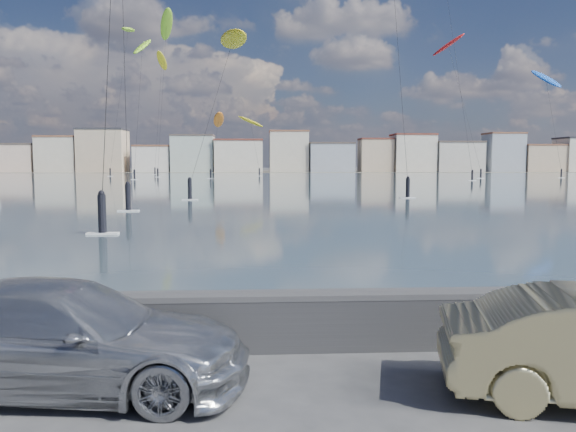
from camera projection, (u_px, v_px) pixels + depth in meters
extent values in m
plane|color=#333335|center=(224.00, 426.00, 6.86)|extent=(700.00, 700.00, 0.00)
cube|color=#334250|center=(256.00, 181.00, 97.82)|extent=(500.00, 177.00, 0.00)
cube|color=#4C473D|center=(257.00, 171.00, 205.68)|extent=(500.00, 60.00, 0.00)
cube|color=#28282B|center=(233.00, 326.00, 9.51)|extent=(400.00, 0.35, 0.90)
cylinder|color=#28282B|center=(233.00, 300.00, 9.46)|extent=(400.00, 0.36, 0.36)
cube|color=beige|center=(20.00, 159.00, 187.14)|extent=(11.00, 10.00, 9.00)
cube|color=#4C423D|center=(19.00, 144.00, 186.68)|extent=(11.22, 10.20, 0.60)
cube|color=beige|center=(59.00, 155.00, 187.71)|extent=(13.00, 11.00, 11.50)
cube|color=brown|center=(59.00, 137.00, 187.14)|extent=(13.26, 11.22, 0.60)
cube|color=#CCB293|center=(103.00, 151.00, 188.36)|extent=(15.00, 12.00, 14.00)
cube|color=#2D2D33|center=(103.00, 129.00, 187.67)|extent=(15.30, 12.24, 0.60)
cube|color=white|center=(153.00, 160.00, 189.50)|extent=(12.00, 10.00, 8.50)
cube|color=brown|center=(153.00, 146.00, 189.07)|extent=(12.24, 10.20, 0.60)
cube|color=#B7C6BC|center=(193.00, 154.00, 190.05)|extent=(14.00, 11.00, 12.00)
cube|color=#4C423D|center=(193.00, 136.00, 189.45)|extent=(14.28, 11.22, 0.60)
cube|color=silver|center=(239.00, 157.00, 190.95)|extent=(16.00, 13.00, 10.50)
cube|color=brown|center=(239.00, 140.00, 190.42)|extent=(16.32, 13.26, 0.60)
cube|color=beige|center=(289.00, 152.00, 191.71)|extent=(13.00, 10.00, 13.50)
cube|color=brown|center=(289.00, 131.00, 191.04)|extent=(13.26, 10.20, 0.60)
cube|color=#9EA8B7|center=(331.00, 158.00, 192.67)|extent=(15.00, 12.00, 9.50)
cube|color=#4C423D|center=(331.00, 143.00, 192.19)|extent=(15.30, 12.24, 0.60)
cube|color=#CCB293|center=(376.00, 156.00, 193.42)|extent=(11.00, 9.00, 11.00)
cube|color=brown|center=(376.00, 139.00, 192.87)|extent=(11.22, 9.18, 0.60)
cube|color=silver|center=(413.00, 154.00, 194.04)|extent=(14.00, 11.00, 12.50)
cube|color=brown|center=(413.00, 135.00, 193.42)|extent=(14.28, 11.22, 0.60)
cube|color=beige|center=(457.00, 158.00, 194.98)|extent=(16.00, 12.00, 10.00)
cube|color=#4C423D|center=(457.00, 142.00, 194.48)|extent=(16.32, 12.24, 0.60)
cube|color=#9EA8B7|center=(503.00, 153.00, 195.72)|extent=(12.00, 10.00, 13.00)
cube|color=brown|center=(504.00, 134.00, 195.07)|extent=(12.24, 10.20, 0.60)
cube|color=#CCB293|center=(540.00, 159.00, 196.62)|extent=(14.00, 11.00, 9.00)
cube|color=brown|center=(541.00, 145.00, 196.17)|extent=(14.28, 11.22, 0.60)
imported|color=#B1B4B9|center=(64.00, 336.00, 7.93)|extent=(5.45, 2.68, 1.52)
ellipsoid|color=#8CD826|center=(142.00, 47.00, 116.26)|extent=(4.25, 7.86, 5.24)
cube|color=white|center=(135.00, 180.00, 105.64)|extent=(1.40, 0.42, 0.08)
cylinder|color=black|center=(134.00, 175.00, 105.55)|extent=(0.36, 0.36, 1.70)
sphere|color=black|center=(134.00, 170.00, 105.47)|extent=(0.28, 0.28, 0.28)
cylinder|color=black|center=(139.00, 107.00, 110.89)|extent=(0.61, 13.33, 25.92)
ellipsoid|color=#8CD826|center=(128.00, 30.00, 141.56)|extent=(3.47, 10.47, 2.84)
cube|color=white|center=(110.00, 176.00, 132.10)|extent=(1.40, 0.42, 0.08)
cylinder|color=black|center=(110.00, 172.00, 132.02)|extent=(0.36, 0.36, 1.70)
sphere|color=black|center=(110.00, 168.00, 131.93)|extent=(0.28, 0.28, 0.28)
cylinder|color=black|center=(120.00, 98.00, 136.77)|extent=(2.25, 12.92, 35.40)
cube|color=white|center=(103.00, 233.00, 25.13)|extent=(1.40, 0.42, 0.08)
cylinder|color=black|center=(102.00, 213.00, 25.05)|extent=(0.36, 0.36, 1.70)
sphere|color=black|center=(101.00, 193.00, 24.96)|extent=(0.28, 0.28, 0.28)
ellipsoid|color=yellow|center=(233.00, 39.00, 59.26)|extent=(4.58, 8.65, 1.93)
cube|color=white|center=(190.00, 200.00, 48.19)|extent=(1.40, 0.42, 0.08)
cylinder|color=black|center=(190.00, 189.00, 48.10)|extent=(0.36, 0.36, 1.70)
sphere|color=black|center=(190.00, 179.00, 48.02)|extent=(0.28, 0.28, 0.28)
cylinder|color=black|center=(214.00, 105.00, 53.67)|extent=(3.33, 12.53, 14.92)
ellipsoid|color=red|center=(448.00, 45.00, 124.02)|extent=(7.05, 6.59, 5.30)
cube|color=white|center=(481.00, 178.00, 114.87)|extent=(1.40, 0.42, 0.08)
cylinder|color=black|center=(481.00, 174.00, 114.78)|extent=(0.36, 0.36, 1.70)
sphere|color=black|center=(481.00, 169.00, 114.70)|extent=(0.28, 0.28, 0.28)
cylinder|color=black|center=(464.00, 106.00, 119.39)|extent=(3.42, 12.20, 27.91)
cube|color=white|center=(472.00, 181.00, 99.71)|extent=(1.40, 0.42, 0.08)
cylinder|color=black|center=(472.00, 175.00, 99.63)|extent=(0.36, 0.36, 1.70)
sphere|color=black|center=(472.00, 170.00, 99.54)|extent=(0.28, 0.28, 0.28)
cylinder|color=black|center=(459.00, 81.00, 101.34)|extent=(3.31, 6.91, 33.42)
ellipsoid|color=blue|center=(546.00, 79.00, 130.10)|extent=(6.14, 8.20, 5.97)
cube|color=white|center=(561.00, 178.00, 118.10)|extent=(1.40, 0.42, 0.08)
cylinder|color=black|center=(561.00, 173.00, 118.02)|extent=(0.36, 0.36, 1.70)
sphere|color=black|center=(561.00, 169.00, 117.93)|extent=(0.28, 0.28, 0.28)
cylinder|color=black|center=(553.00, 123.00, 124.04)|extent=(3.11, 14.08, 21.35)
cube|color=white|center=(408.00, 198.00, 50.83)|extent=(1.40, 0.42, 0.08)
cylinder|color=black|center=(408.00, 188.00, 50.75)|extent=(0.36, 0.36, 1.70)
sphere|color=black|center=(408.00, 178.00, 50.66)|extent=(0.28, 0.28, 0.28)
cylinder|color=black|center=(399.00, 64.00, 54.07)|extent=(0.27, 8.93, 22.75)
cube|color=white|center=(128.00, 211.00, 37.10)|extent=(1.40, 0.42, 0.08)
cylinder|color=black|center=(128.00, 197.00, 37.02)|extent=(0.36, 0.36, 1.70)
sphere|color=black|center=(128.00, 183.00, 36.93)|extent=(0.28, 0.28, 0.28)
cylinder|color=black|center=(125.00, 67.00, 39.64)|extent=(1.65, 7.12, 17.35)
ellipsoid|color=orange|center=(219.00, 120.00, 119.06)|extent=(3.02, 8.29, 3.88)
cube|color=white|center=(211.00, 178.00, 113.16)|extent=(1.40, 0.42, 0.08)
cylinder|color=black|center=(211.00, 174.00, 113.07)|extent=(0.36, 0.36, 1.70)
sphere|color=black|center=(210.00, 169.00, 112.99)|extent=(0.28, 0.28, 0.28)
cylinder|color=black|center=(215.00, 145.00, 116.05)|extent=(1.32, 7.07, 11.01)
ellipsoid|color=yellow|center=(250.00, 121.00, 139.34)|extent=(7.36, 5.57, 4.01)
cube|color=white|center=(259.00, 176.00, 134.01)|extent=(1.40, 0.42, 0.08)
cylinder|color=black|center=(259.00, 172.00, 133.93)|extent=(0.36, 0.36, 1.70)
sphere|color=black|center=(259.00, 168.00, 133.84)|extent=(0.28, 0.28, 0.28)
cylinder|color=black|center=(255.00, 146.00, 136.62)|extent=(2.17, 6.79, 12.13)
ellipsoid|color=yellow|center=(162.00, 61.00, 153.63)|extent=(2.86, 7.18, 4.87)
cube|color=white|center=(155.00, 174.00, 150.52)|extent=(1.40, 0.42, 0.08)
cylinder|color=black|center=(155.00, 171.00, 150.43)|extent=(0.36, 0.36, 1.70)
sphere|color=black|center=(155.00, 168.00, 150.35)|extent=(0.28, 0.28, 0.28)
cylinder|color=black|center=(158.00, 115.00, 152.01)|extent=(1.51, 6.04, 29.78)
ellipsoid|color=#8CD826|center=(166.00, 24.00, 132.14)|extent=(5.19, 10.27, 7.09)
cube|color=white|center=(158.00, 177.00, 124.78)|extent=(1.40, 0.42, 0.08)
cylinder|color=black|center=(158.00, 173.00, 124.69)|extent=(0.36, 0.36, 1.70)
sphere|color=black|center=(158.00, 169.00, 124.61)|extent=(0.28, 0.28, 0.28)
cylinder|color=black|center=(162.00, 96.00, 128.40)|extent=(0.93, 10.78, 34.41)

